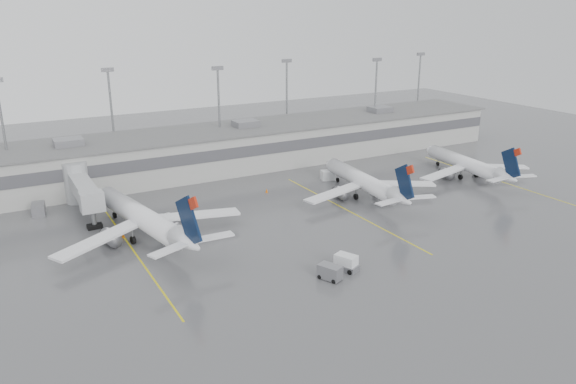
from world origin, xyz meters
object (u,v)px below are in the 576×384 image
jet_mid_right (365,182)px  jet_far_right (468,164)px  baggage_tug (346,264)px  jet_mid_left (144,218)px

jet_mid_right → jet_far_right: size_ratio=1.04×
jet_mid_right → jet_far_right: (24.70, -0.10, -0.11)m
jet_far_right → baggage_tug: (-43.92, -22.08, -1.98)m
baggage_tug → jet_mid_right: bearing=24.5°
jet_mid_right → baggage_tug: bearing=-125.4°
jet_mid_right → jet_mid_left: bearing=-174.7°
jet_mid_left → baggage_tug: size_ratio=8.59×
jet_far_right → baggage_tug: bearing=-145.7°
jet_mid_left → baggage_tug: (19.55, -22.31, -2.41)m
jet_mid_right → baggage_tug: 29.43m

